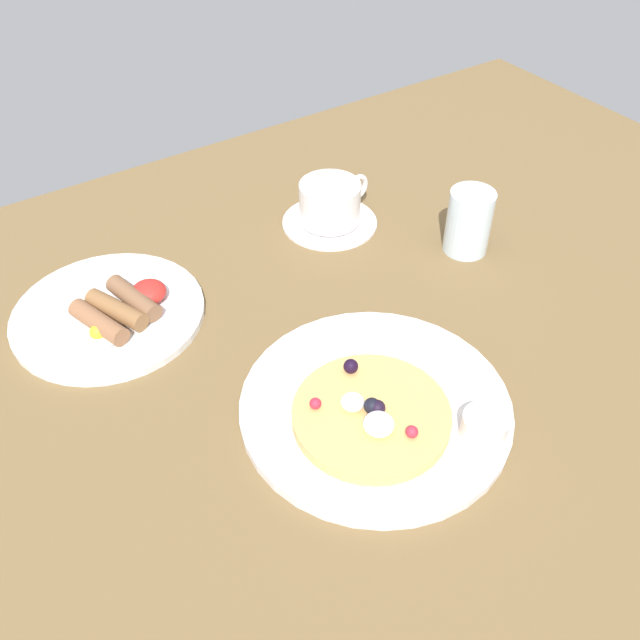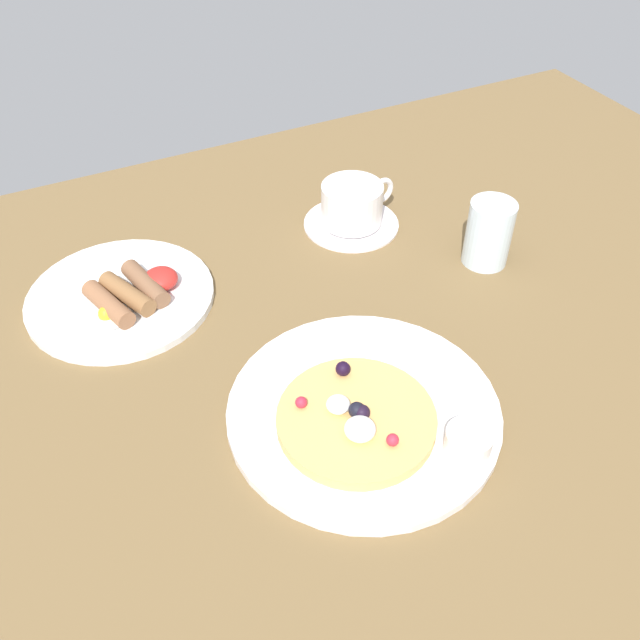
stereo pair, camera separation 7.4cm
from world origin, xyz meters
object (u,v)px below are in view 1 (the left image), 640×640
object	(u,v)px
coffee_cup	(331,201)
water_glass	(469,222)
pancake_plate	(375,406)
syrup_ramekin	(484,427)
breakfast_plate	(109,314)
coffee_saucer	(330,221)

from	to	relation	value
coffee_cup	water_glass	size ratio (longest dim) A/B	1.30
pancake_plate	water_glass	world-z (taller)	water_glass
syrup_ramekin	coffee_cup	distance (cm)	43.15
breakfast_plate	coffee_cup	bearing A→B (deg)	2.92
pancake_plate	coffee_cup	distance (cm)	36.19
water_glass	syrup_ramekin	bearing A→B (deg)	-129.43
coffee_cup	breakfast_plate	bearing A→B (deg)	-177.08
syrup_ramekin	coffee_saucer	distance (cm)	43.15
syrup_ramekin	water_glass	distance (cm)	34.31
pancake_plate	coffee_cup	xyz separation A→B (cm)	(15.98, 32.31, 3.21)
syrup_ramekin	breakfast_plate	xyz separation A→B (cm)	(-25.16, 40.29, -2.20)
syrup_ramekin	breakfast_plate	distance (cm)	47.55
coffee_saucer	water_glass	world-z (taller)	water_glass
syrup_ramekin	breakfast_plate	world-z (taller)	syrup_ramekin
syrup_ramekin	coffee_saucer	bearing A→B (deg)	77.38
breakfast_plate	coffee_cup	size ratio (longest dim) A/B	2.01
pancake_plate	coffee_cup	size ratio (longest dim) A/B	2.49
syrup_ramekin	coffee_saucer	size ratio (longest dim) A/B	0.34
pancake_plate	breakfast_plate	bearing A→B (deg)	121.53
pancake_plate	water_glass	size ratio (longest dim) A/B	3.25
coffee_cup	coffee_saucer	bearing A→B (deg)	-172.07
breakfast_plate	coffee_saucer	xyz separation A→B (cm)	(34.57, 1.75, -0.11)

